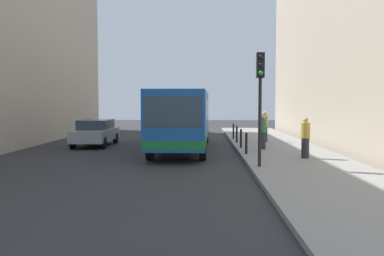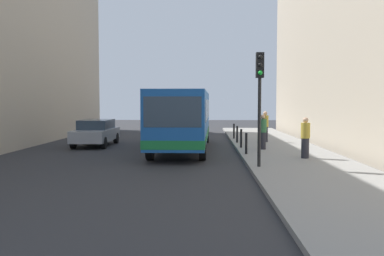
# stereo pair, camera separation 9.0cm
# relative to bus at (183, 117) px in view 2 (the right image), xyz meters

# --- Properties ---
(ground_plane) EXTENTS (80.00, 80.00, 0.00)m
(ground_plane) POSITION_rel_bus_xyz_m (-0.46, -3.79, -1.73)
(ground_plane) COLOR #2D2D30
(sidewalk) EXTENTS (4.40, 40.00, 0.15)m
(sidewalk) POSITION_rel_bus_xyz_m (4.94, -3.79, -1.65)
(sidewalk) COLOR gray
(sidewalk) RESTS_ON ground
(bus) EXTENTS (2.78, 11.08, 3.00)m
(bus) POSITION_rel_bus_xyz_m (0.00, 0.00, 0.00)
(bus) COLOR #19519E
(bus) RESTS_ON ground
(car_beside_bus) EXTENTS (1.88, 4.41, 1.48)m
(car_beside_bus) POSITION_rel_bus_xyz_m (-5.04, 1.75, -0.94)
(car_beside_bus) COLOR #A5A8AD
(car_beside_bus) RESTS_ON ground
(car_behind_bus) EXTENTS (2.04, 4.49, 1.48)m
(car_behind_bus) POSITION_rel_bus_xyz_m (-0.34, 11.82, -0.94)
(car_behind_bus) COLOR black
(car_behind_bus) RESTS_ON ground
(traffic_light) EXTENTS (0.28, 0.33, 4.10)m
(traffic_light) POSITION_rel_bus_xyz_m (3.09, -6.67, 1.28)
(traffic_light) COLOR black
(traffic_light) RESTS_ON sidewalk
(bollard_near) EXTENTS (0.11, 0.11, 0.95)m
(bollard_near) POSITION_rel_bus_xyz_m (2.99, -2.98, -1.10)
(bollard_near) COLOR black
(bollard_near) RESTS_ON sidewalk
(bollard_mid) EXTENTS (0.11, 0.11, 0.95)m
(bollard_mid) POSITION_rel_bus_xyz_m (2.99, -0.31, -1.10)
(bollard_mid) COLOR black
(bollard_mid) RESTS_ON sidewalk
(bollard_far) EXTENTS (0.11, 0.11, 0.95)m
(bollard_far) POSITION_rel_bus_xyz_m (2.99, 2.36, -1.10)
(bollard_far) COLOR black
(bollard_far) RESTS_ON sidewalk
(bollard_farthest) EXTENTS (0.11, 0.11, 0.95)m
(bollard_farthest) POSITION_rel_bus_xyz_m (2.99, 5.04, -1.10)
(bollard_farthest) COLOR black
(bollard_farthest) RESTS_ON sidewalk
(pedestrian_near_signal) EXTENTS (0.38, 0.38, 1.70)m
(pedestrian_near_signal) POSITION_rel_bus_xyz_m (5.30, -4.32, -0.73)
(pedestrian_near_signal) COLOR #26262D
(pedestrian_near_signal) RESTS_ON sidewalk
(pedestrian_mid_sidewalk) EXTENTS (0.38, 0.38, 1.72)m
(pedestrian_mid_sidewalk) POSITION_rel_bus_xyz_m (3.98, -1.05, -0.72)
(pedestrian_mid_sidewalk) COLOR #26262D
(pedestrian_mid_sidewalk) RESTS_ON sidewalk
(pedestrian_far_sidewalk) EXTENTS (0.38, 0.38, 1.79)m
(pedestrian_far_sidewalk) POSITION_rel_bus_xyz_m (4.66, 2.88, -0.67)
(pedestrian_far_sidewalk) COLOR #26262D
(pedestrian_far_sidewalk) RESTS_ON sidewalk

